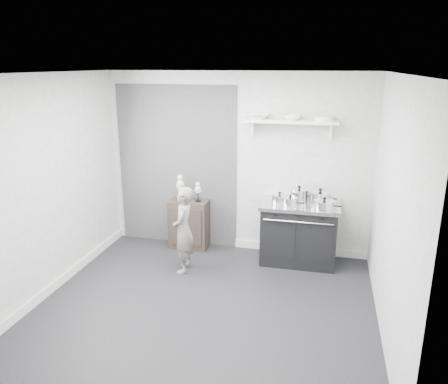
{
  "coord_description": "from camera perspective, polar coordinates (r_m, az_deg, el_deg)",
  "views": [
    {
      "loc": [
        1.3,
        -4.5,
        2.8
      ],
      "look_at": [
        0.01,
        0.95,
        1.15
      ],
      "focal_mm": 35.0,
      "sensor_mm": 36.0,
      "label": 1
    }
  ],
  "objects": [
    {
      "name": "skeleton_torso",
      "position": [
        6.65,
        -3.43,
        0.22
      ],
      "size": [
        0.1,
        0.06,
        0.35
      ],
      "primitive_type": null,
      "color": "silver",
      "rests_on": "side_cabinet"
    },
    {
      "name": "bowl_small",
      "position": [
        6.23,
        8.88,
        9.62
      ],
      "size": [
        0.25,
        0.25,
        0.08
      ],
      "primitive_type": "imported",
      "color": "white",
      "rests_on": "wall_shelf"
    },
    {
      "name": "pot_front_center",
      "position": [
        6.11,
        8.61,
        -1.27
      ],
      "size": [
        0.3,
        0.21,
        0.17
      ],
      "color": "silver",
      "rests_on": "stove"
    },
    {
      "name": "wall_shelf",
      "position": [
        6.24,
        8.76,
        9.0
      ],
      "size": [
        1.3,
        0.26,
        0.24
      ],
      "color": "white",
      "rests_on": "room_shell"
    },
    {
      "name": "bowl_large",
      "position": [
        6.28,
        4.4,
        9.85
      ],
      "size": [
        0.34,
        0.34,
        0.08
      ],
      "primitive_type": "imported",
      "color": "white",
      "rests_on": "wall_shelf"
    },
    {
      "name": "side_cabinet",
      "position": [
        6.87,
        -4.55,
        -4.19
      ],
      "size": [
        0.59,
        0.34,
        0.77
      ],
      "primitive_type": "cube",
      "color": "black",
      "rests_on": "ground"
    },
    {
      "name": "skeleton_full",
      "position": [
        6.72,
        -5.73,
        0.84
      ],
      "size": [
        0.13,
        0.08,
        0.47
      ],
      "primitive_type": null,
      "color": "silver",
      "rests_on": "side_cabinet"
    },
    {
      "name": "child",
      "position": [
        6.02,
        -5.32,
        -4.96
      ],
      "size": [
        0.32,
        0.46,
        1.21
      ],
      "primitive_type": "imported",
      "rotation": [
        0.0,
        0.0,
        -1.51
      ],
      "color": "slate",
      "rests_on": "ground"
    },
    {
      "name": "room_shell",
      "position": [
        4.99,
        -3.21,
        2.98
      ],
      "size": [
        4.02,
        3.62,
        2.71
      ],
      "color": "#9F9F9D",
      "rests_on": "ground"
    },
    {
      "name": "plate_stack",
      "position": [
        6.21,
        12.92,
        9.31
      ],
      "size": [
        0.26,
        0.26,
        0.06
      ],
      "primitive_type": "cylinder",
      "color": "white",
      "rests_on": "wall_shelf"
    },
    {
      "name": "pot_back_left",
      "position": [
        6.36,
        9.76,
        -0.36
      ],
      "size": [
        0.36,
        0.27,
        0.23
      ],
      "color": "silver",
      "rests_on": "stove"
    },
    {
      "name": "pot_front_right",
      "position": [
        6.08,
        12.95,
        -1.62
      ],
      "size": [
        0.37,
        0.28,
        0.18
      ],
      "color": "silver",
      "rests_on": "stove"
    },
    {
      "name": "pot_front_left",
      "position": [
        6.2,
        7.27,
        -0.91
      ],
      "size": [
        0.32,
        0.23,
        0.18
      ],
      "color": "silver",
      "rests_on": "stove"
    },
    {
      "name": "pot_back_right",
      "position": [
        6.32,
        12.42,
        -0.69
      ],
      "size": [
        0.38,
        0.3,
        0.22
      ],
      "color": "silver",
      "rests_on": "stove"
    },
    {
      "name": "ground",
      "position": [
        5.45,
        -2.46,
        -14.44
      ],
      "size": [
        4.0,
        4.0,
        0.0
      ],
      "primitive_type": "plane",
      "color": "black",
      "rests_on": "ground"
    },
    {
      "name": "stove",
      "position": [
        6.42,
        9.75,
        -5.25
      ],
      "size": [
        1.11,
        0.69,
        0.89
      ],
      "color": "black",
      "rests_on": "ground"
    }
  ]
}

